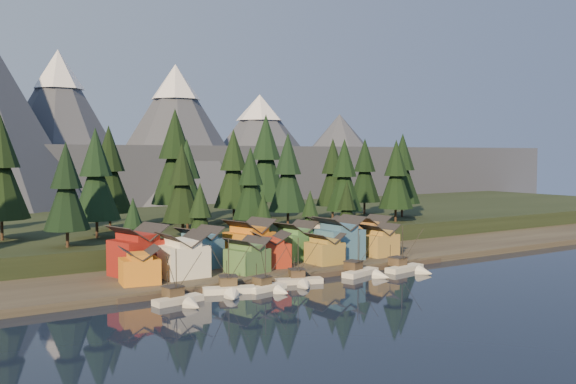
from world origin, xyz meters
TOP-DOWN VIEW (x-y plane):
  - ground at (0.00, 0.00)m, footprint 500.00×500.00m
  - shore_strip at (0.00, 40.00)m, footprint 400.00×50.00m
  - hillside at (0.00, 90.00)m, footprint 420.00×100.00m
  - dock at (0.00, 16.50)m, footprint 80.00×4.00m
  - mountain_ridge at (-4.20, 213.59)m, footprint 560.00×190.00m
  - boat_0 at (-30.51, 8.81)m, footprint 9.75×10.36m
  - boat_1 at (-19.69, 11.09)m, footprint 10.60×11.04m
  - boat_2 at (-11.83, 9.33)m, footprint 8.58×9.06m
  - boat_3 at (-3.53, 11.34)m, footprint 10.25×10.62m
  - boat_4 at (13.37, 11.31)m, footprint 10.74×11.16m
  - boat_5 at (24.82, 9.77)m, footprint 10.97×11.65m
  - house_front_0 at (-32.89, 23.00)m, footprint 8.12×7.80m
  - house_front_1 at (-23.10, 24.90)m, footprint 9.05×8.70m
  - house_front_2 at (-9.71, 22.10)m, footprint 9.01×9.06m
  - house_front_3 at (-2.32, 24.77)m, footprint 9.01×8.75m
  - house_front_4 at (10.31, 21.78)m, footprint 7.06×7.58m
  - house_front_5 at (16.53, 24.56)m, footprint 9.78×8.92m
  - house_front_6 at (28.12, 23.60)m, footprint 8.18×7.78m
  - house_back_0 at (-30.22, 31.29)m, footprint 11.35×11.07m
  - house_back_1 at (-15.91, 32.14)m, footprint 9.72×9.79m
  - house_back_2 at (-3.39, 32.31)m, footprint 10.93×10.35m
  - house_back_3 at (8.23, 30.79)m, footprint 9.82×9.04m
  - house_back_4 at (19.60, 33.31)m, footprint 10.05×9.81m
  - house_back_5 at (31.19, 30.73)m, footprint 8.44×8.53m
  - tree_hill_1 at (-50.00, 68.00)m, footprint 13.12×13.12m
  - tree_hill_2 at (-40.00, 48.00)m, footprint 9.88×9.88m
  - tree_hill_3 at (-30.00, 60.00)m, footprint 11.48×11.48m
  - tree_hill_4 at (-22.00, 75.00)m, footprint 12.03×12.03m
  - tree_hill_5 at (-12.00, 50.00)m, footprint 9.84×9.84m
  - tree_hill_6 at (-4.00, 65.00)m, footprint 10.50×10.50m
  - tree_hill_7 at (6.00, 48.00)m, footprint 9.52×9.52m
  - tree_hill_8 at (14.00, 72.00)m, footprint 11.89×11.89m
  - tree_hill_9 at (22.00, 55.00)m, footprint 11.25×11.25m
  - tree_hill_10 at (30.00, 80.00)m, footprint 14.14×14.14m
  - tree_hill_11 at (38.00, 50.00)m, footprint 10.61×10.61m
  - tree_hill_12 at (46.00, 66.00)m, footprint 10.86×10.86m
  - tree_hill_13 at (56.00, 48.00)m, footprint 10.58×10.58m
  - tree_hill_14 at (64.00, 72.00)m, footprint 11.00×11.00m
  - tree_hill_15 at (0.00, 82.00)m, footprint 14.49×14.49m
  - tree_hill_17 at (68.00, 58.00)m, footprint 11.57×11.57m
  - tree_shore_0 at (-28.00, 40.00)m, footprint 6.63×6.63m
  - tree_shore_1 at (-12.00, 40.00)m, footprint 7.87×7.87m
  - tree_shore_2 at (5.00, 40.00)m, footprint 6.56×6.56m
  - tree_shore_3 at (19.00, 40.00)m, footprint 6.71×6.71m
  - tree_shore_4 at (31.00, 40.00)m, footprint 7.62×7.62m

SIDE VIEW (x-z plane):
  - ground at x=0.00m, z-range 0.00..0.00m
  - dock at x=0.00m, z-range 0.00..1.00m
  - shore_strip at x=0.00m, z-range 0.00..1.50m
  - boat_3 at x=-3.53m, z-range -3.32..7.06m
  - boat_2 at x=-11.83m, z-range -3.03..6.84m
  - boat_0 at x=-30.51m, z-range -3.34..7.36m
  - boat_5 at x=24.82m, z-range -3.60..7.71m
  - boat_4 at x=13.37m, z-range -3.57..7.73m
  - boat_1 at x=-19.69m, z-range -3.58..7.85m
  - hillside at x=0.00m, z-range 0.00..6.00m
  - house_front_4 at x=10.31m, z-range 1.68..8.63m
  - house_front_0 at x=-32.89m, z-range 1.68..8.77m
  - house_front_2 at x=-9.71m, z-range 1.68..8.94m
  - house_front_3 at x=-2.32m, z-range 1.69..9.37m
  - house_front_6 at x=28.12m, z-range 1.70..9.40m
  - house_back_3 at x=8.23m, z-range 1.72..10.51m
  - house_back_1 at x=-15.91m, z-range 1.72..10.65m
  - house_back_5 at x=31.19m, z-range 1.72..10.69m
  - house_back_4 at x=19.60m, z-range 1.73..10.79m
  - house_front_1 at x=-23.10m, z-range 1.73..10.85m
  - house_back_2 at x=-3.39m, z-range 1.75..11.67m
  - house_front_5 at x=16.53m, z-range 1.76..11.87m
  - house_back_0 at x=-30.22m, z-range 1.76..12.08m
  - tree_shore_2 at x=5.00m, z-range 2.20..17.49m
  - tree_shore_0 at x=-28.00m, z-range 2.21..17.65m
  - tree_shore_3 at x=19.00m, z-range 2.22..17.84m
  - tree_shore_4 at x=31.00m, z-range 2.32..20.06m
  - tree_shore_1 at x=-12.00m, z-range 2.35..20.68m
  - tree_hill_7 at x=6.00m, z-range 7.03..29.21m
  - tree_hill_5 at x=-12.00m, z-range 7.07..29.99m
  - tree_hill_2 at x=-40.00m, z-range 7.07..30.09m
  - tree_hill_6 at x=-4.00m, z-range 7.14..31.61m
  - tree_hill_13 at x=56.00m, z-range 7.15..31.79m
  - tree_hill_11 at x=38.00m, z-range 7.15..31.87m
  - tree_hill_12 at x=46.00m, z-range 7.18..32.47m
  - tree_hill_14 at x=64.00m, z-range 7.20..32.82m
  - tree_hill_9 at x=22.00m, z-range 7.22..33.43m
  - tree_hill_3 at x=-30.00m, z-range 7.25..34.00m
  - tree_hill_17 at x=68.00m, z-range 7.26..34.22m
  - tree_hill_8 at x=14.00m, z-range 7.29..34.98m
  - tree_hill_4 at x=-22.00m, z-range 7.31..35.33m
  - tree_hill_1 at x=-50.00m, z-range 7.43..37.99m
  - tree_hill_10 at x=30.00m, z-range 7.54..40.49m
  - tree_hill_15 at x=0.00m, z-range 7.58..41.33m
  - mountain_ridge at x=-4.20m, z-range -18.94..71.06m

